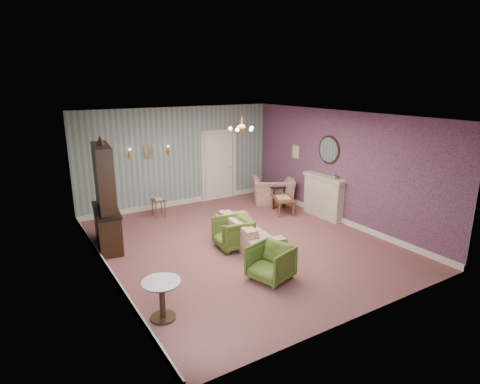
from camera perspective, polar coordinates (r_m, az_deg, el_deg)
floor at (r=9.25m, az=0.25°, el=-7.32°), size 7.00×7.00×0.00m
ceiling at (r=8.54m, az=0.27°, el=10.88°), size 7.00×7.00×0.00m
wall_back at (r=11.83m, az=-8.77°, el=4.96°), size 6.00×0.00×6.00m
wall_front at (r=6.23m, az=17.60°, el=-5.43°), size 6.00×0.00×6.00m
wall_left at (r=7.69m, az=-19.08°, el=-1.56°), size 0.00×7.00×7.00m
wall_right at (r=10.64m, az=14.14°, el=3.46°), size 0.00×7.00×7.00m
wall_right_floral at (r=10.63m, az=14.08°, el=3.45°), size 0.00×7.00×7.00m
door at (r=12.42m, az=-3.09°, el=3.88°), size 1.12×0.12×2.16m
olive_chair_a at (r=7.56m, az=4.40°, el=-9.82°), size 0.86×0.89×0.74m
olive_chair_b at (r=8.92m, az=-0.76°, el=-5.63°), size 0.87×0.90×0.75m
olive_chair_c at (r=8.88m, az=-1.00°, el=-5.70°), size 0.73×0.77×0.76m
sofa_chintz at (r=9.11m, az=1.19°, el=-4.92°), size 0.86×2.16×0.82m
wingback_chair at (r=12.08m, az=4.85°, el=0.80°), size 1.43×1.27×1.05m
dresser at (r=9.16m, az=-18.86°, el=-0.31°), size 0.70×1.52×2.45m
fireplace at (r=11.03m, az=11.85°, el=-0.64°), size 0.30×1.40×1.16m
mantel_vase at (r=10.57m, az=13.45°, el=2.23°), size 0.15×0.15×0.15m
oval_mirror at (r=10.82m, az=12.62°, el=5.91°), size 0.04×0.76×0.84m
framed_print at (r=11.85m, az=8.04°, el=5.74°), size 0.04×0.34×0.42m
coffee_table at (r=11.30m, az=6.15°, el=-1.85°), size 0.80×1.02×0.46m
side_table_black at (r=11.79m, az=5.18°, el=-0.61°), size 0.48×0.48×0.64m
pedestal_table at (r=6.52m, az=-11.09°, el=-14.94°), size 0.78×0.78×0.66m
nesting_table at (r=11.14m, az=-11.58°, el=-2.13°), size 0.35×0.43×0.54m
gilt_mirror_back at (r=11.44m, az=-12.90°, el=5.65°), size 0.28×0.06×0.36m
sconce_left at (r=11.26m, az=-15.52°, el=5.32°), size 0.16×0.12×0.30m
sconce_right at (r=11.61m, az=-10.29°, el=5.93°), size 0.16×0.12×0.30m
chandelier at (r=8.57m, az=0.27°, el=9.08°), size 0.56×0.56×0.36m
burgundy_cushion at (r=11.95m, az=5.08°, el=0.41°), size 0.41×0.28×0.39m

